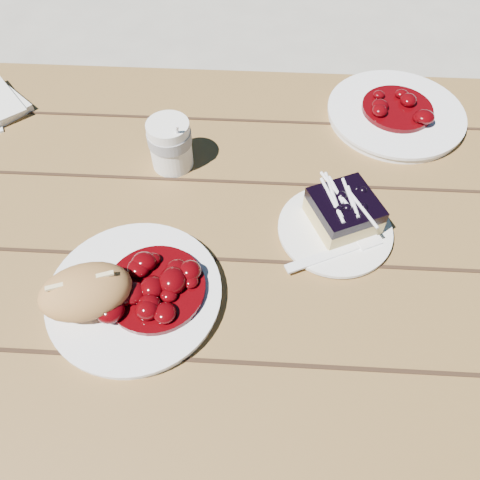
# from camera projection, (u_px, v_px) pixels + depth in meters

# --- Properties ---
(ground) EXTENTS (60.00, 60.00, 0.00)m
(ground) POSITION_uv_depth(u_px,v_px,m) (122.00, 373.00, 1.37)
(ground) COLOR #9C978D
(ground) RESTS_ON ground
(picnic_table) EXTENTS (2.00, 1.55, 0.75)m
(picnic_table) POSITION_uv_depth(u_px,v_px,m) (59.00, 264.00, 0.89)
(picnic_table) COLOR brown
(picnic_table) RESTS_ON ground
(main_plate) EXTENTS (0.24, 0.24, 0.02)m
(main_plate) POSITION_uv_depth(u_px,v_px,m) (135.00, 295.00, 0.66)
(main_plate) COLOR white
(main_plate) RESTS_ON picnic_table
(goulash_stew) EXTENTS (0.14, 0.14, 0.04)m
(goulash_stew) POSITION_uv_depth(u_px,v_px,m) (154.00, 283.00, 0.64)
(goulash_stew) COLOR #4F0206
(goulash_stew) RESTS_ON main_plate
(bread_roll) EXTENTS (0.14, 0.12, 0.06)m
(bread_roll) POSITION_uv_depth(u_px,v_px,m) (86.00, 292.00, 0.62)
(bread_roll) COLOR #A97741
(bread_roll) RESTS_ON main_plate
(dessert_plate) EXTENTS (0.17, 0.17, 0.01)m
(dessert_plate) POSITION_uv_depth(u_px,v_px,m) (335.00, 230.00, 0.73)
(dessert_plate) COLOR white
(dessert_plate) RESTS_ON picnic_table
(blueberry_cake) EXTENTS (0.12, 0.12, 0.05)m
(blueberry_cake) POSITION_uv_depth(u_px,v_px,m) (344.00, 211.00, 0.71)
(blueberry_cake) COLOR #D8C076
(blueberry_cake) RESTS_ON dessert_plate
(fork_dessert) EXTENTS (0.16, 0.09, 0.00)m
(fork_dessert) POSITION_uv_depth(u_px,v_px,m) (324.00, 256.00, 0.69)
(fork_dessert) COLOR white
(fork_dessert) RESTS_ON dessert_plate
(coffee_cup) EXTENTS (0.07, 0.07, 0.09)m
(coffee_cup) POSITION_uv_depth(u_px,v_px,m) (170.00, 145.00, 0.79)
(coffee_cup) COLOR white
(coffee_cup) RESTS_ON picnic_table
(second_plate) EXTENTS (0.25, 0.25, 0.02)m
(second_plate) POSITION_uv_depth(u_px,v_px,m) (395.00, 114.00, 0.89)
(second_plate) COLOR white
(second_plate) RESTS_ON picnic_table
(second_stew) EXTENTS (0.13, 0.13, 0.04)m
(second_stew) POSITION_uv_depth(u_px,v_px,m) (399.00, 102.00, 0.87)
(second_stew) COLOR #4F0206
(second_stew) RESTS_ON second_plate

